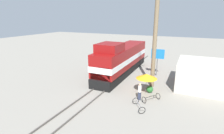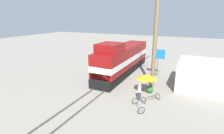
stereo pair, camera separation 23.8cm
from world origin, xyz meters
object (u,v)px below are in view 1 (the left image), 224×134
object	(u,v)px
person_bystander	(140,91)
bicycle	(151,98)
locomotive	(122,59)
vendor_umbrella	(147,76)
bicycle_spare	(139,105)
billboard_sign	(158,56)
utility_pole	(155,36)

from	to	relation	value
person_bystander	bicycle	world-z (taller)	person_bystander
locomotive	bicycle	world-z (taller)	locomotive
locomotive	vendor_umbrella	size ratio (longest dim) A/B	6.57
bicycle	bicycle_spare	size ratio (longest dim) A/B	1.00
locomotive	bicycle_spare	size ratio (longest dim) A/B	7.89
vendor_umbrella	bicycle_spare	size ratio (longest dim) A/B	1.20
billboard_sign	utility_pole	bearing A→B (deg)	-85.96
locomotive	utility_pole	bearing A→B (deg)	-30.80
vendor_umbrella	bicycle_spare	xyz separation A→B (m)	(0.27, -3.74, -1.61)
locomotive	bicycle_spare	world-z (taller)	locomotive
bicycle_spare	person_bystander	bearing A→B (deg)	-110.59
bicycle	bicycle_spare	bearing A→B (deg)	106.79
locomotive	bicycle	size ratio (longest dim) A/B	7.89
person_bystander	vendor_umbrella	bearing A→B (deg)	84.94
utility_pole	bicycle	xyz separation A→B (m)	(0.78, -3.92, -5.68)
utility_pole	bicycle_spare	xyz separation A→B (m)	(0.07, -5.91, -5.68)
vendor_umbrella	person_bystander	distance (m)	2.19
utility_pole	vendor_umbrella	distance (m)	4.63
bicycle	locomotive	bearing A→B (deg)	-13.12
locomotive	billboard_sign	distance (m)	5.09
billboard_sign	bicycle_spare	size ratio (longest dim) A/B	2.03
vendor_umbrella	billboard_sign	bearing A→B (deg)	90.94
locomotive	person_bystander	distance (m)	8.77
utility_pole	bicycle_spare	distance (m)	8.20
utility_pole	person_bystander	distance (m)	6.53
locomotive	vendor_umbrella	bearing A→B (deg)	-46.57
locomotive	bicycle_spare	xyz separation A→B (m)	(5.26, -9.01, -1.82)
vendor_umbrella	locomotive	bearing A→B (deg)	133.43
locomotive	bicycle_spare	distance (m)	10.59
bicycle_spare	utility_pole	bearing A→B (deg)	-123.93
vendor_umbrella	bicycle	world-z (taller)	vendor_umbrella
utility_pole	vendor_umbrella	size ratio (longest dim) A/B	5.28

